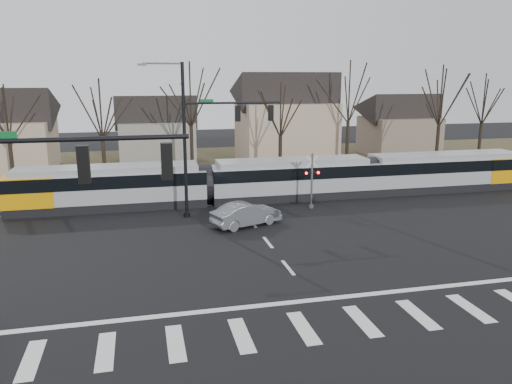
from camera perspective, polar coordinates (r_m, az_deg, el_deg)
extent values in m
plane|color=black|center=(23.39, 5.12, -10.37)|extent=(140.00, 140.00, 0.00)
cube|color=#38331E|center=(53.60, -5.63, 2.99)|extent=(140.00, 28.00, 0.01)
cube|color=silver|center=(19.19, -24.30, -17.08)|extent=(0.60, 2.60, 0.01)
cube|color=silver|center=(18.84, -16.81, -17.01)|extent=(0.60, 2.60, 0.01)
cube|color=silver|center=(18.80, -9.18, -16.65)|extent=(0.60, 2.60, 0.01)
cube|color=silver|center=(19.07, -1.68, -16.03)|extent=(0.60, 2.60, 0.01)
cube|color=silver|center=(19.62, 5.45, -15.19)|extent=(0.60, 2.60, 0.01)
cube|color=silver|center=(20.45, 12.04, -14.21)|extent=(0.60, 2.60, 0.01)
cube|color=silver|center=(21.51, 18.00, -13.16)|extent=(0.60, 2.60, 0.01)
cube|color=silver|center=(22.77, 23.30, -12.10)|extent=(0.60, 2.60, 0.01)
cube|color=silver|center=(21.84, 6.63, -12.16)|extent=(28.00, 0.35, 0.01)
cube|color=silver|center=(25.15, 3.69, -8.62)|extent=(0.18, 2.00, 0.01)
cube|color=silver|center=(28.76, 1.37, -5.77)|extent=(0.18, 2.00, 0.01)
cube|color=silver|center=(32.46, -0.40, -3.56)|extent=(0.18, 2.00, 0.01)
cube|color=silver|center=(36.23, -1.81, -1.80)|extent=(0.18, 2.00, 0.01)
cube|color=silver|center=(40.04, -2.94, -0.38)|extent=(0.18, 2.00, 0.01)
cube|color=silver|center=(43.89, -3.88, 0.80)|extent=(0.18, 2.00, 0.01)
cube|color=silver|center=(47.76, -4.66, 1.78)|extent=(0.18, 2.00, 0.01)
cube|color=silver|center=(51.65, -5.33, 2.62)|extent=(0.18, 2.00, 0.01)
cube|color=#59595E|center=(37.27, -2.14, -1.35)|extent=(90.00, 0.12, 0.06)
cube|color=#59595E|center=(38.60, -2.54, -0.85)|extent=(90.00, 0.12, 0.06)
cube|color=gray|center=(37.23, -16.50, 0.50)|extent=(13.77, 2.97, 3.09)
cube|color=black|center=(37.10, -16.56, 1.44)|extent=(13.79, 3.01, 0.90)
cube|color=#E79B07|center=(37.89, -24.36, 0.23)|extent=(3.39, 3.03, 2.07)
cube|color=gray|center=(38.87, 4.18, 1.52)|extent=(12.71, 2.97, 3.09)
cube|color=black|center=(38.76, 4.19, 2.43)|extent=(12.73, 3.01, 0.90)
cube|color=gray|center=(44.60, 20.66, 2.20)|extent=(13.77, 2.97, 3.09)
cube|color=black|center=(44.50, 20.72, 2.99)|extent=(13.79, 3.01, 0.90)
cube|color=#E79B07|center=(47.65, 25.87, 2.49)|extent=(3.39, 3.03, 2.07)
imported|color=slate|center=(31.75, -1.12, -2.54)|extent=(4.68, 5.64, 1.50)
cylinder|color=black|center=(14.56, -20.58, 5.65)|extent=(6.50, 0.14, 0.14)
cube|color=black|center=(14.62, -19.10, 3.01)|extent=(0.32, 0.32, 1.05)
sphere|color=#FF0C07|center=(14.57, -19.20, 4.28)|extent=(0.22, 0.22, 0.22)
cube|color=black|center=(14.56, -10.16, 3.48)|extent=(0.32, 0.32, 1.05)
sphere|color=#FF0C07|center=(14.51, -10.21, 4.77)|extent=(0.22, 0.22, 0.22)
cylinder|color=black|center=(33.23, -8.16, 5.68)|extent=(0.22, 0.22, 10.20)
cylinder|color=black|center=(34.21, -7.89, -2.57)|extent=(0.44, 0.44, 0.30)
cylinder|color=black|center=(33.46, -2.66, 10.14)|extent=(6.50, 0.14, 0.14)
cube|color=#0C5926|center=(33.17, -5.69, 10.33)|extent=(0.90, 0.03, 0.22)
cube|color=black|center=(33.56, -2.10, 8.96)|extent=(0.32, 0.32, 1.05)
sphere|color=#FF0C07|center=(33.54, -2.10, 9.52)|extent=(0.22, 0.22, 0.22)
cube|color=black|center=(34.07, 1.71, 9.02)|extent=(0.32, 0.32, 1.05)
sphere|color=#FF0C07|center=(34.05, 1.71, 9.58)|extent=(0.22, 0.22, 0.22)
cube|color=#59595B|center=(32.86, -12.92, 14.01)|extent=(0.55, 0.22, 0.14)
cylinder|color=#59595B|center=(35.95, 6.39, 1.27)|extent=(0.14, 0.14, 4.00)
cylinder|color=#59595B|center=(36.38, 6.32, -1.66)|extent=(0.36, 0.36, 0.20)
cube|color=silver|center=(35.70, 6.45, 3.47)|extent=(0.95, 0.04, 0.95)
cube|color=silver|center=(35.70, 6.45, 3.47)|extent=(0.95, 0.04, 0.95)
cube|color=black|center=(35.84, 6.41, 2.21)|extent=(1.00, 0.10, 0.12)
sphere|color=#FF0C07|center=(35.61, 5.77, 2.16)|extent=(0.18, 0.18, 0.18)
sphere|color=#FF0C07|center=(35.91, 7.13, 2.21)|extent=(0.18, 0.18, 0.18)
cube|color=tan|center=(56.32, -26.66, 4.73)|extent=(9.00, 8.00, 5.00)
cube|color=gray|center=(56.81, -11.25, 5.66)|extent=(8.00, 7.00, 4.50)
cube|color=tan|center=(55.98, 3.39, 6.81)|extent=(10.00, 8.00, 6.50)
cube|color=#6F5F52|center=(63.77, 15.96, 6.19)|extent=(8.00, 7.00, 4.50)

